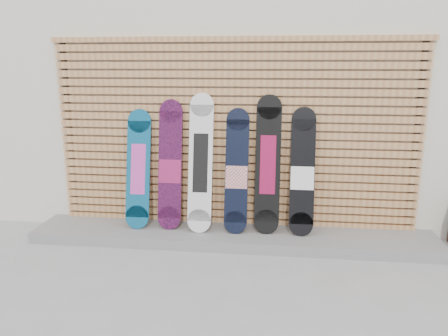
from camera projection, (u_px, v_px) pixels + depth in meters
The scene contains 10 objects.
ground at pixel (240, 268), 4.38m from camera, with size 80.00×80.00×0.00m, color #949497.
building at pixel (288, 75), 7.27m from camera, with size 12.00×5.00×3.60m, color beige.
concrete_step at pixel (232, 236), 5.04m from camera, with size 4.60×0.70×0.12m, color slate.
slat_wall at pixel (235, 134), 5.05m from camera, with size 4.26×0.08×2.29m.
snowboard_0 at pixel (138, 169), 5.08m from camera, with size 0.28×0.34×1.37m.
snowboard_1 at pixel (170, 166), 5.04m from camera, with size 0.27×0.31×1.49m.
snowboard_2 at pixel (201, 163), 4.96m from camera, with size 0.27×0.37×1.56m.
snowboard_3 at pixel (237, 172), 4.94m from camera, with size 0.26×0.35×1.40m.
snowboard_4 at pixel (268, 165), 4.90m from camera, with size 0.28×0.32×1.55m.
snowboard_5 at pixel (302, 173), 4.86m from camera, with size 0.27×0.33×1.42m.
Camera 1 is at (0.31, -4.01, 2.01)m, focal length 35.00 mm.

